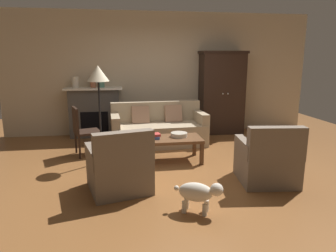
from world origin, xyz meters
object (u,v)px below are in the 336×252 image
object	(u,v)px
coffee_table	(169,141)
armchair_near_right	(268,162)
armchair_near_left	(120,169)
side_chair_wooden	(82,128)
couch	(158,129)
mantel_vase_cream	(75,82)
armoire	(222,93)
fruit_bowl	(179,135)
book_stack	(153,136)
floor_lamp	(98,79)
fireplace	(95,112)
mantel_vase_terracotta	(93,82)
mantel_vase_jade	(101,83)
dog	(198,193)

from	to	relation	value
coffee_table	armchair_near_right	world-z (taller)	armchair_near_right
armchair_near_left	side_chair_wooden	world-z (taller)	side_chair_wooden
couch	mantel_vase_cream	world-z (taller)	mantel_vase_cream
armoire	armchair_near_left	size ratio (longest dim) A/B	2.06
armoire	armchair_near_right	world-z (taller)	armoire
armchair_near_left	fruit_bowl	bearing A→B (deg)	48.22
book_stack	armchair_near_left	bearing A→B (deg)	-117.23
mantel_vase_cream	armchair_near_left	distance (m)	3.34
couch	floor_lamp	xyz separation A→B (m)	(-1.10, -1.00, 1.11)
book_stack	side_chair_wooden	world-z (taller)	side_chair_wooden
fireplace	book_stack	xyz separation A→B (m)	(1.11, -2.00, -0.11)
mantel_vase_cream	armchair_near_right	size ratio (longest dim) A/B	0.28
coffee_table	floor_lamp	world-z (taller)	floor_lamp
book_stack	fireplace	bearing A→B (deg)	118.94
couch	side_chair_wooden	size ratio (longest dim) A/B	2.18
fireplace	floor_lamp	xyz separation A→B (m)	(0.24, -1.87, 0.86)
coffee_table	side_chair_wooden	bearing A→B (deg)	158.85
side_chair_wooden	fireplace	bearing A→B (deg)	85.14
armoire	mantel_vase_cream	size ratio (longest dim) A/B	7.74
armoire	armchair_near_right	xyz separation A→B (m)	(-0.31, -3.05, -0.65)
fireplace	fruit_bowl	bearing A→B (deg)	-50.91
fireplace	side_chair_wooden	distance (m)	1.41
fireplace	mantel_vase_terracotta	world-z (taller)	mantel_vase_terracotta
fruit_bowl	side_chair_wooden	size ratio (longest dim) A/B	0.32
fireplace	armchair_near_right	size ratio (longest dim) A/B	1.43
mantel_vase_cream	coffee_table	bearing A→B (deg)	-47.94
mantel_vase_cream	floor_lamp	bearing A→B (deg)	-71.54
mantel_vase_jade	side_chair_wooden	size ratio (longest dim) A/B	0.20
side_chair_wooden	floor_lamp	xyz separation A→B (m)	(0.36, -0.47, 0.91)
book_stack	armchair_near_right	size ratio (longest dim) A/B	0.30
book_stack	armchair_near_left	distance (m)	1.23
coffee_table	mantel_vase_jade	size ratio (longest dim) A/B	6.02
coffee_table	mantel_vase_terracotta	distance (m)	2.57
mantel_vase_cream	mantel_vase_terracotta	bearing A→B (deg)	0.00
side_chair_wooden	mantel_vase_cream	bearing A→B (deg)	100.70
coffee_table	mantel_vase_cream	xyz separation A→B (m)	(-1.77, 1.97, 0.88)
mantel_vase_jade	floor_lamp	distance (m)	1.87
fruit_bowl	mantel_vase_jade	xyz separation A→B (m)	(-1.39, 1.92, 0.76)
armchair_near_left	side_chair_wooden	bearing A→B (deg)	111.47
armoire	fruit_bowl	distance (m)	2.37
couch	floor_lamp	size ratio (longest dim) A/B	1.19
armoire	book_stack	size ratio (longest dim) A/B	7.31
armoire	side_chair_wooden	size ratio (longest dim) A/B	2.13
coffee_table	floor_lamp	size ratio (longest dim) A/B	0.67
fireplace	mantel_vase_terracotta	distance (m)	0.68
armchair_near_right	mantel_vase_cream	bearing A→B (deg)	134.14
armoire	mantel_vase_jade	distance (m)	2.78
couch	dog	bearing A→B (deg)	-88.18
armchair_near_left	mantel_vase_jade	bearing A→B (deg)	96.79
fruit_bowl	mantel_vase_terracotta	world-z (taller)	mantel_vase_terracotta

